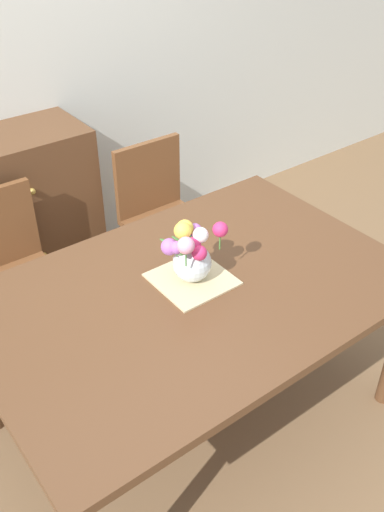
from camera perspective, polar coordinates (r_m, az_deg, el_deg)
The scene contains 7 objects.
ground_plane at distance 2.81m, azimuth 0.21°, elevation -15.37°, with size 12.00×12.00×0.00m, color brown.
back_wall at distance 3.29m, azimuth -18.04°, elevation 20.25°, with size 7.00×0.10×2.80m, color silver.
dining_table at distance 2.32m, azimuth 0.25°, elevation -4.73°, with size 1.73×1.15×0.76m.
chair_left at distance 2.92m, azimuth -17.97°, elevation -1.08°, with size 0.42×0.42×0.90m.
chair_right at distance 3.24m, azimuth -3.25°, elevation 4.61°, with size 0.42×0.42×0.90m.
placemat at distance 2.31m, azimuth -0.00°, elevation -2.34°, with size 0.30×0.30×0.01m, color #CCB789.
flower_vase at distance 2.22m, azimuth -0.09°, elevation 0.25°, with size 0.24×0.22×0.28m.
Camera 1 is at (-1.08, -1.41, 2.18)m, focal length 39.63 mm.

